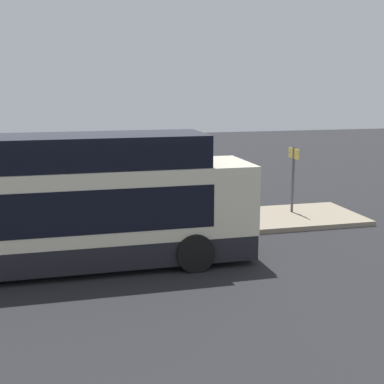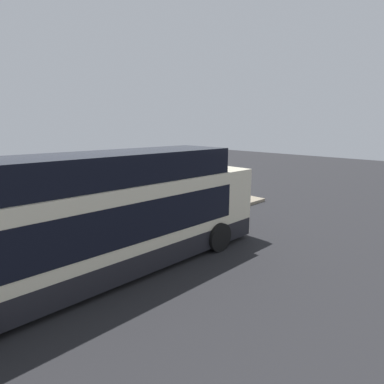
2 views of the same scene
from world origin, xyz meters
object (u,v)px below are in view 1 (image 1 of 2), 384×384
at_px(bus_lead, 39,211).
at_px(passenger_boarding, 78,207).
at_px(passenger_with_bags, 173,197).
at_px(suitcase, 87,224).
at_px(sign_post, 293,171).
at_px(passenger_waiting, 228,189).

relative_size(bus_lead, passenger_boarding, 6.58).
relative_size(passenger_with_bags, suitcase, 1.86).
height_order(suitcase, sign_post, sign_post).
height_order(bus_lead, passenger_boarding, bus_lead).
distance_m(passenger_boarding, suitcase, 0.85).
bearing_deg(suitcase, passenger_waiting, 14.73).
bearing_deg(passenger_waiting, suitcase, -21.18).
xyz_separation_m(passenger_waiting, suitcase, (-5.47, -1.44, -0.65)).
relative_size(suitcase, sign_post, 0.35).
distance_m(passenger_waiting, sign_post, 2.62).
relative_size(passenger_waiting, suitcase, 2.05).
distance_m(passenger_boarding, passenger_waiting, 6.05).
distance_m(passenger_waiting, passenger_with_bags, 2.34).
bearing_deg(sign_post, suitcase, -172.50).
distance_m(bus_lead, passenger_with_bags, 5.97).
bearing_deg(passenger_waiting, bus_lead, -4.03).
bearing_deg(passenger_with_bags, suitcase, 121.22).
relative_size(passenger_with_bags, sign_post, 0.65).
distance_m(bus_lead, passenger_waiting, 8.11).
bearing_deg(suitcase, passenger_with_bags, 15.88).
relative_size(passenger_boarding, passenger_waiting, 1.00).
distance_m(bus_lead, suitcase, 3.38).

